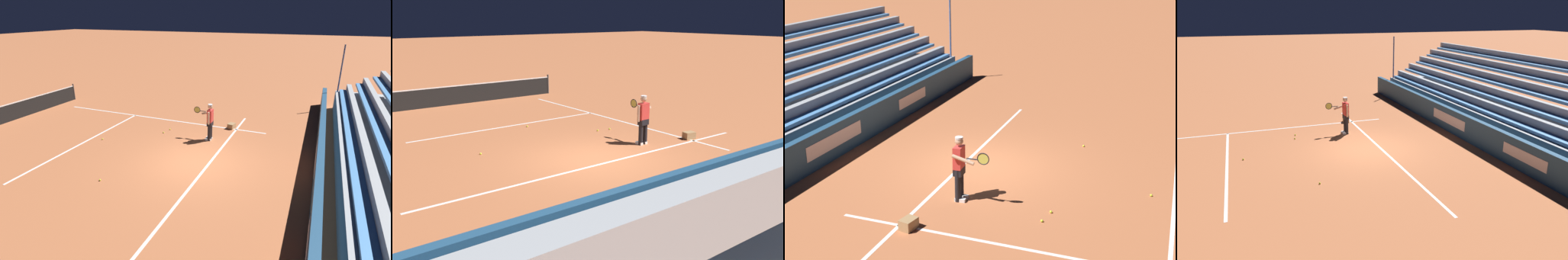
{
  "view_description": "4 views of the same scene",
  "coord_description": "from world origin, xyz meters",
  "views": [
    {
      "loc": [
        -9.99,
        -4.06,
        5.53
      ],
      "look_at": [
        1.45,
        0.65,
        0.75
      ],
      "focal_mm": 28.0,
      "sensor_mm": 36.0,
      "label": 1
    },
    {
      "loc": [
        -8.46,
        -10.61,
        4.38
      ],
      "look_at": [
        0.01,
        0.37,
        0.86
      ],
      "focal_mm": 42.0,
      "sensor_mm": 36.0,
      "label": 2
    },
    {
      "loc": [
        14.06,
        5.21,
        6.22
      ],
      "look_at": [
        0.93,
        0.34,
        1.45
      ],
      "focal_mm": 50.0,
      "sensor_mm": 36.0,
      "label": 3
    },
    {
      "loc": [
        -13.96,
        4.8,
        5.46
      ],
      "look_at": [
        -0.0,
        -0.18,
        0.8
      ],
      "focal_mm": 35.0,
      "sensor_mm": 36.0,
      "label": 4
    }
  ],
  "objects": [
    {
      "name": "tennis_player",
      "position": [
        2.36,
        0.32,
        0.89
      ],
      "size": [
        0.58,
        1.0,
        1.71
      ],
      "color": "black",
      "rests_on": "ground"
    },
    {
      "name": "tennis_ball_midcourt",
      "position": [
        2.27,
        2.68,
        0.03
      ],
      "size": [
        0.07,
        0.07,
        0.07
      ],
      "primitive_type": "sphere",
      "color": "#CCE533",
      "rests_on": "ground"
    },
    {
      "name": "court_baseline_white",
      "position": [
        0.0,
        -0.5,
        0.0
      ],
      "size": [
        12.0,
        0.1,
        0.01
      ],
      "primitive_type": "cube",
      "color": "white",
      "rests_on": "ground"
    },
    {
      "name": "tennis_ball_far_right",
      "position": [
        -2.62,
        2.6,
        0.03
      ],
      "size": [
        0.07,
        0.07,
        0.07
      ],
      "primitive_type": "sphere",
      "color": "#CCE533",
      "rests_on": "ground"
    },
    {
      "name": "tennis_ball_on_baseline",
      "position": [
        2.79,
        2.58,
        0.03
      ],
      "size": [
        0.07,
        0.07,
        0.07
      ],
      "primitive_type": "sphere",
      "color": "#CCE533",
      "rests_on": "ground"
    },
    {
      "name": "court_service_line_white",
      "position": [
        0.0,
        5.5,
        0.0
      ],
      "size": [
        8.22,
        0.1,
        0.01
      ],
      "primitive_type": "cube",
      "color": "white",
      "rests_on": "ground"
    },
    {
      "name": "bleacher_stand",
      "position": [
        0.0,
        -7.08,
        0.79
      ],
      "size": [
        20.11,
        4.0,
        3.85
      ],
      "color": "#9EA3A8",
      "rests_on": "ground"
    },
    {
      "name": "ball_box_cardboard",
      "position": [
        4.18,
        -0.22,
        0.13
      ],
      "size": [
        0.45,
        0.37,
        0.26
      ],
      "primitive_type": "cube",
      "rotation": [
        0.0,
        0.0,
        -0.19
      ],
      "color": "#A87F51",
      "rests_on": "ground"
    },
    {
      "name": "ground_plane",
      "position": [
        0.0,
        0.0,
        0.0
      ],
      "size": [
        160.0,
        160.0,
        0.0
      ],
      "primitive_type": "plane",
      "color": "#B7663D"
    },
    {
      "name": "court_sideline_white",
      "position": [
        4.11,
        4.0,
        0.0
      ],
      "size": [
        0.1,
        12.0,
        0.01
      ],
      "primitive_type": "cube",
      "color": "white",
      "rests_on": "ground"
    },
    {
      "name": "back_wall_sponsor_board",
      "position": [
        -0.0,
        -4.45,
        0.55
      ],
      "size": [
        21.17,
        0.25,
        1.1
      ],
      "color": "navy",
      "rests_on": "ground"
    },
    {
      "name": "tennis_ball_toward_net",
      "position": [
        0.45,
        4.91,
        0.03
      ],
      "size": [
        0.07,
        0.07,
        0.07
      ],
      "primitive_type": "sphere",
      "color": "#CCE533",
      "rests_on": "ground"
    }
  ]
}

